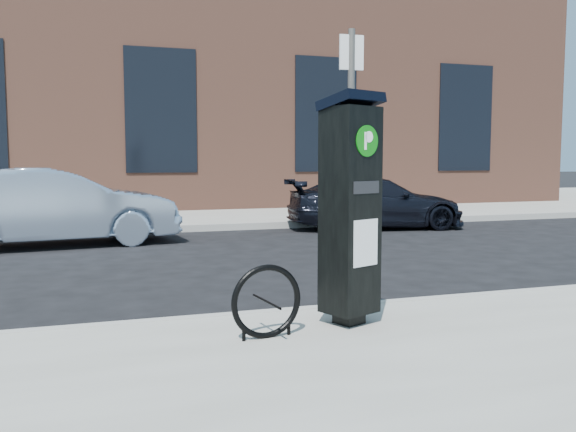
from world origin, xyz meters
name	(u,v)px	position (x,y,z in m)	size (l,w,h in m)	color
ground	(302,322)	(0.00, 0.00, 0.00)	(120.00, 120.00, 0.00)	black
sidewalk_far	(156,208)	(0.00, 14.00, 0.07)	(60.00, 12.00, 0.15)	gray
curb_near	(303,315)	(0.00, -0.02, 0.07)	(60.00, 0.12, 0.16)	#9E9B93
curb_far	(184,229)	(0.00, 8.02, 0.07)	(60.00, 0.12, 0.16)	#9E9B93
building	(145,89)	(0.00, 17.00, 4.15)	(28.00, 10.05, 8.25)	brown
parking_kiosk	(350,207)	(0.21, -0.68, 1.21)	(0.60, 0.57, 2.07)	black
sign_pole	(350,174)	(0.38, -0.30, 1.49)	(0.24, 0.22, 2.69)	#524C48
bike_rack	(267,302)	(-0.63, -0.88, 0.45)	(0.62, 0.13, 0.62)	black
car_silver	(55,207)	(-2.62, 6.57, 0.74)	(1.56, 4.47, 1.47)	#92A3BA
car_dark	(376,203)	(4.43, 7.34, 0.61)	(1.70, 4.17, 1.21)	black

